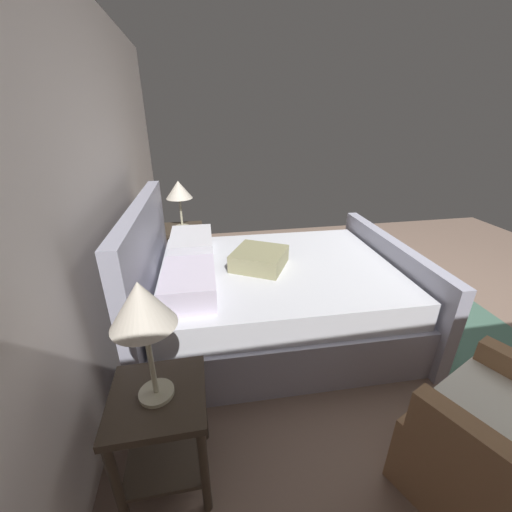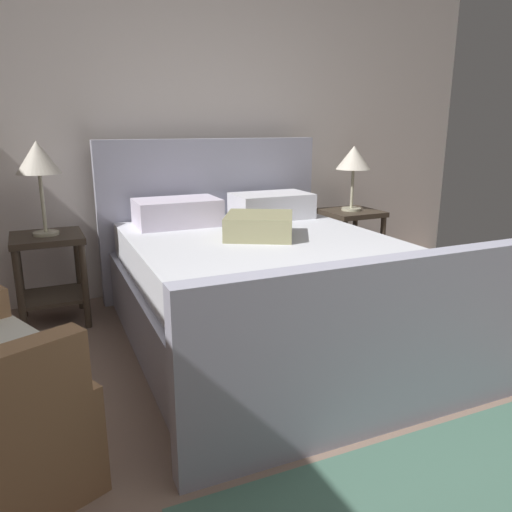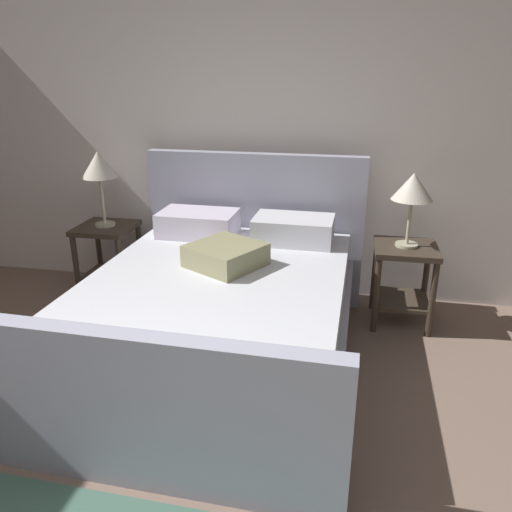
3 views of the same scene
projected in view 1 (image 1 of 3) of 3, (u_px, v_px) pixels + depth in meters
ground_plane at (433, 312)px, 3.11m from camera, size 5.18×5.63×0.02m
wall_back at (94, 198)px, 2.11m from camera, size 5.30×0.12×2.52m
bed at (270, 294)px, 2.74m from camera, size 1.75×2.20×1.19m
nightstand_right at (184, 244)px, 3.64m from camera, size 0.44×0.44×0.60m
table_lamp_right at (179, 191)px, 3.39m from camera, size 0.28×0.28×0.52m
nightstand_left at (162, 424)px, 1.54m from camera, size 0.44×0.44×0.60m
table_lamp_left at (142, 308)px, 1.26m from camera, size 0.27×0.27×0.59m
area_rug at (432, 307)px, 3.16m from camera, size 1.95×1.02×0.01m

